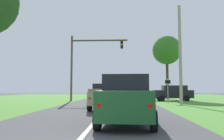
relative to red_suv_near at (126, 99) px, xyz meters
name	(u,v)px	position (x,y,z in m)	size (l,w,h in m)	color
ground_plane	(106,109)	(-1.38, 7.36, -1.04)	(120.00, 120.00, 0.00)	#424244
red_suv_near	(126,99)	(0.00, 0.00, 0.00)	(2.31, 4.64, 1.98)	#194C23
pickup_truck_lead	(107,96)	(-1.25, 6.84, -0.10)	(2.36, 5.02, 1.79)	tan
traffic_light	(86,58)	(-4.58, 17.78, 4.09)	(6.84, 0.40, 7.86)	brown
keep_moving_sign	(168,87)	(4.33, 13.65, 0.55)	(0.60, 0.09, 2.48)	gray
oak_tree_right	(167,50)	(6.06, 22.81, 5.78)	(4.01, 4.01, 8.87)	#4C351E
crossing_suv_far	(173,93)	(5.91, 18.80, -0.07)	(4.71, 2.17, 1.85)	black
utility_pole_right	(180,54)	(5.19, 11.93, 3.60)	(0.28, 0.28, 9.28)	#9E998E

